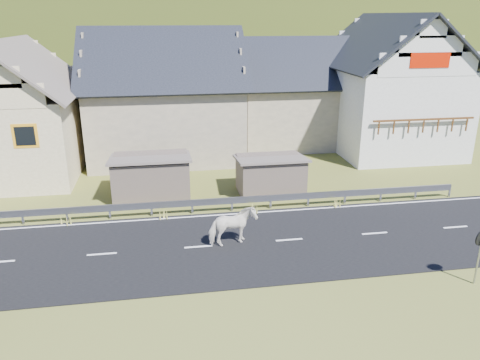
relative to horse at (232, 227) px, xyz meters
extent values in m
plane|color=#4C5119|center=(-1.47, 0.01, -0.88)|extent=(160.00, 160.00, 0.00)
cube|color=black|center=(-1.47, 0.01, -0.86)|extent=(60.00, 7.00, 0.04)
cube|color=silver|center=(-1.47, 0.01, -0.84)|extent=(60.00, 6.60, 0.01)
cube|color=#93969B|center=(-1.47, 3.69, -0.30)|extent=(28.00, 0.08, 0.34)
cube|color=#93969B|center=(-9.47, 3.71, -0.53)|extent=(0.10, 0.06, 0.70)
cube|color=#93969B|center=(-7.47, 3.71, -0.53)|extent=(0.10, 0.06, 0.70)
cube|color=#93969B|center=(-5.47, 3.71, -0.53)|extent=(0.10, 0.06, 0.70)
cube|color=#93969B|center=(-3.47, 3.71, -0.53)|extent=(0.10, 0.06, 0.70)
cube|color=#93969B|center=(-1.47, 3.71, -0.53)|extent=(0.10, 0.06, 0.70)
cube|color=#93969B|center=(0.53, 3.71, -0.53)|extent=(0.10, 0.06, 0.70)
cube|color=#93969B|center=(2.53, 3.71, -0.53)|extent=(0.10, 0.06, 0.70)
cube|color=#93969B|center=(4.53, 3.71, -0.53)|extent=(0.10, 0.06, 0.70)
cube|color=#93969B|center=(6.53, 3.71, -0.53)|extent=(0.10, 0.06, 0.70)
cube|color=#93969B|center=(8.53, 3.71, -0.53)|extent=(0.10, 0.06, 0.70)
cube|color=#93969B|center=(10.53, 3.71, -0.53)|extent=(0.10, 0.06, 0.70)
cube|color=#93969B|center=(12.53, 3.71, -0.53)|extent=(0.10, 0.06, 0.70)
cube|color=#6C5B4E|center=(-3.47, 6.51, 0.22)|extent=(4.30, 3.30, 2.40)
cube|color=#6C5B4E|center=(3.03, 6.01, 0.12)|extent=(3.80, 2.90, 2.20)
cube|color=beige|center=(-11.47, 12.01, 1.62)|extent=(7.00, 9.00, 5.00)
cube|color=orange|center=(-9.87, 7.51, 2.52)|extent=(1.30, 0.12, 1.30)
cube|color=tan|center=(-2.47, 15.01, 1.62)|extent=(10.00, 9.00, 5.00)
cube|color=tan|center=(7.53, 17.01, 1.42)|extent=(9.00, 8.00, 4.60)
cube|color=silver|center=(13.53, 14.01, 2.12)|extent=(8.00, 10.00, 6.00)
cube|color=#BB1600|center=(13.53, 8.98, 5.92)|extent=(2.60, 0.06, 0.90)
cube|color=#593714|center=(13.53, 8.76, 2.32)|extent=(6.80, 0.12, 0.12)
ellipsoid|color=#213210|center=(3.53, 180.01, -20.88)|extent=(440.00, 280.00, 260.00)
imported|color=white|center=(0.00, 0.00, 0.00)|extent=(1.38, 2.16, 1.69)
cylinder|color=#93969B|center=(8.35, -4.49, 0.01)|extent=(0.07, 0.07, 1.79)
cylinder|color=white|center=(8.35, -4.39, 0.95)|extent=(0.48, 0.21, 0.50)
camera|label=1|loc=(-2.64, -17.91, 8.47)|focal=35.00mm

